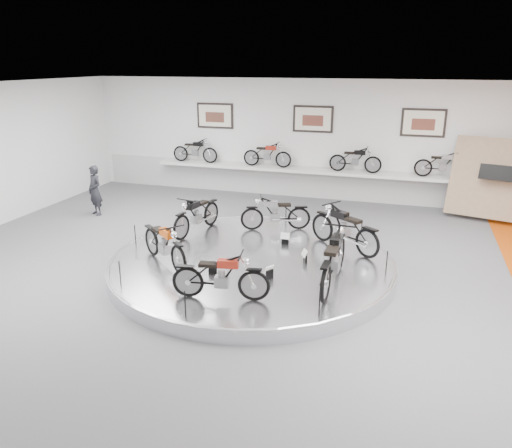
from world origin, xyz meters
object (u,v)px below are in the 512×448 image
(shelf, at_px, (310,171))
(bike_c, at_px, (197,214))
(bike_d, at_px, (164,243))
(bike_e, at_px, (221,276))
(bike_a, at_px, (344,228))
(visitor, at_px, (95,190))
(display_platform, at_px, (252,264))
(bike_b, at_px, (276,213))
(bike_f, at_px, (334,259))

(shelf, height_order, bike_c, bike_c)
(bike_d, relative_size, bike_e, 1.07)
(bike_a, xyz_separation_m, bike_e, (-1.82, -3.29, -0.06))
(bike_c, bearing_deg, bike_d, 16.09)
(shelf, relative_size, visitor, 7.14)
(shelf, height_order, visitor, visitor)
(display_platform, bearing_deg, visitor, 155.56)
(bike_e, bearing_deg, bike_b, 81.34)
(bike_c, height_order, visitor, visitor)
(bike_c, height_order, bike_f, bike_f)
(bike_f, bearing_deg, visitor, 67.41)
(shelf, xyz_separation_m, bike_a, (1.89, -5.20, -0.18))
(shelf, bearing_deg, bike_a, -69.99)
(bike_e, xyz_separation_m, visitor, (-5.98, 4.78, 0.01))
(display_platform, height_order, bike_f, bike_f)
(bike_d, relative_size, bike_f, 0.87)
(bike_f, distance_m, visitor, 8.65)
(display_platform, relative_size, bike_a, 3.59)
(bike_c, relative_size, bike_f, 0.88)
(bike_a, xyz_separation_m, bike_c, (-3.79, 0.07, -0.03))
(bike_b, distance_m, visitor, 5.92)
(bike_b, bearing_deg, bike_c, 3.63)
(bike_e, distance_m, visitor, 7.65)
(bike_d, height_order, visitor, visitor)
(bike_a, xyz_separation_m, bike_f, (0.08, -2.07, 0.04))
(bike_b, bearing_deg, display_platform, 70.46)
(bike_f, height_order, visitor, visitor)
(shelf, height_order, bike_f, bike_f)
(shelf, distance_m, bike_c, 5.47)
(bike_b, bearing_deg, visitor, -25.71)
(bike_b, bearing_deg, bike_e, 71.23)
(bike_a, height_order, bike_c, bike_a)
(bike_e, height_order, visitor, visitor)
(visitor, bearing_deg, shelf, 59.11)
(bike_c, bearing_deg, display_platform, 67.04)
(shelf, relative_size, bike_b, 7.06)
(bike_d, bearing_deg, bike_c, 132.46)
(display_platform, relative_size, bike_b, 4.11)
(bike_d, xyz_separation_m, bike_e, (1.77, -1.19, -0.03))
(bike_f, bearing_deg, display_platform, 67.82)
(shelf, distance_m, visitor, 6.98)
(bike_c, xyz_separation_m, visitor, (-4.01, 1.41, -0.02))
(bike_d, xyz_separation_m, visitor, (-4.21, 3.59, -0.02))
(bike_b, height_order, bike_e, bike_e)
(display_platform, bearing_deg, shelf, 90.00)
(bike_b, xyz_separation_m, bike_f, (1.99, -2.96, 0.10))
(bike_c, relative_size, bike_e, 1.07)
(display_platform, relative_size, bike_c, 3.80)
(bike_c, height_order, bike_d, bike_c)
(bike_c, bearing_deg, bike_e, 41.17)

